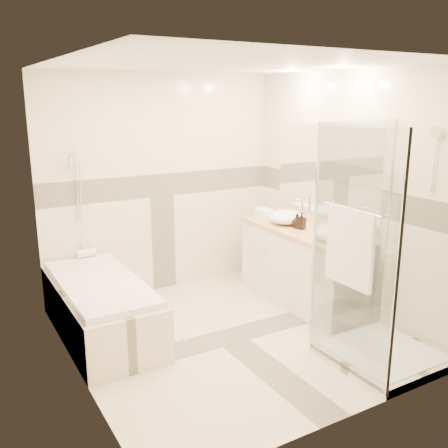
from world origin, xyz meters
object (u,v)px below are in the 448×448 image
bathtub (101,305)px  amenity_bottle_a (301,221)px  vessel_sink_near (286,217)px  vessel_sink_far (333,232)px  amenity_bottle_b (297,221)px  shower_enclosure (370,306)px  vanity (302,266)px

bathtub → amenity_bottle_a: bearing=-8.7°
bathtub → vessel_sink_near: size_ratio=4.33×
vessel_sink_far → amenity_bottle_b: vessel_sink_far is taller
amenity_bottle_a → vessel_sink_far: bearing=-90.0°
bathtub → amenity_bottle_a: size_ratio=9.25×
vessel_sink_near → vessel_sink_far: (0.00, -0.77, 0.00)m
shower_enclosure → amenity_bottle_b: shower_enclosure is taller
shower_enclosure → amenity_bottle_b: 1.45m
vanity → vessel_sink_near: vessel_sink_near is taller
shower_enclosure → amenity_bottle_a: shower_enclosure is taller
vessel_sink_far → vanity: bearing=87.6°
vanity → vessel_sink_near: (-0.02, 0.30, 0.50)m
bathtub → shower_enclosure: bearing=-41.1°
bathtub → vanity: vanity is taller
vanity → amenity_bottle_b: (-0.02, 0.09, 0.50)m
shower_enclosure → amenity_bottle_b: bearing=78.7°
bathtub → vessel_sink_near: bearing=-1.5°
bathtub → amenity_bottle_b: (2.13, -0.26, 0.62)m
vanity → amenity_bottle_a: size_ratio=8.82×
vanity → bathtub: bearing=170.8°
shower_enclosure → vanity: bearing=77.0°
vessel_sink_near → amenity_bottle_a: amenity_bottle_a is taller
bathtub → vanity: 2.18m
shower_enclosure → amenity_bottle_b: (0.27, 1.36, 0.42)m
vessel_sink_near → vanity: bearing=-86.1°
vessel_sink_near → amenity_bottle_b: bearing=-90.0°
vessel_sink_far → vessel_sink_near: bearing=90.0°
amenity_bottle_a → amenity_bottle_b: 0.07m
bathtub → vessel_sink_far: vessel_sink_far is taller
vanity → amenity_bottle_b: bearing=102.1°
bathtub → vessel_sink_far: 2.37m
shower_enclosure → vessel_sink_near: (0.27, 1.57, 0.42)m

